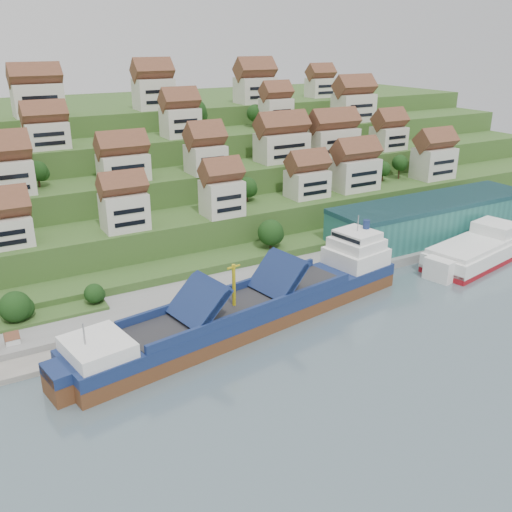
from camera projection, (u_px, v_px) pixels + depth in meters
ground at (305, 311)px, 116.00m from camera, size 300.00×300.00×0.00m
quay at (339, 264)px, 137.00m from camera, size 180.00×14.00×2.20m
hillside at (136, 166)px, 196.04m from camera, size 260.00×128.00×31.00m
hillside_village at (209, 142)px, 160.04m from camera, size 154.07×64.71×29.12m
hillside_trees at (186, 182)px, 145.25m from camera, size 138.07×62.65×32.60m
warehouse at (432, 218)px, 151.22m from camera, size 60.00×15.00×10.00m
flagpole at (347, 249)px, 130.00m from camera, size 1.28×0.16×8.00m
cargo_ship at (258, 307)px, 110.58m from camera, size 73.78×23.08×16.11m
second_ship at (479, 251)px, 140.61m from camera, size 33.69×18.01×9.27m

